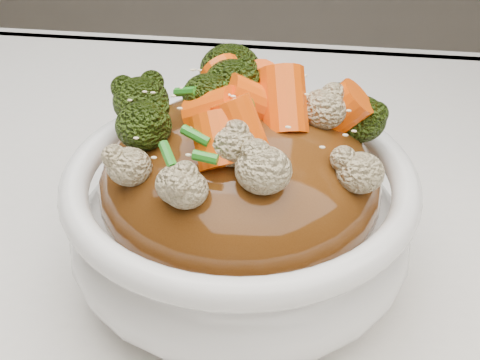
# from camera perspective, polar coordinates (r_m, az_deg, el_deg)

# --- Properties ---
(bowl) EXTENTS (0.25, 0.25, 0.08)m
(bowl) POSITION_cam_1_polar(r_m,az_deg,el_deg) (0.38, 0.00, -3.59)
(bowl) COLOR white
(bowl) RESTS_ON tablecloth
(sauce_base) EXTENTS (0.20, 0.20, 0.08)m
(sauce_base) POSITION_cam_1_polar(r_m,az_deg,el_deg) (0.37, -0.00, -0.35)
(sauce_base) COLOR #4E290D
(sauce_base) RESTS_ON bowl
(carrots) EXTENTS (0.20, 0.20, 0.04)m
(carrots) POSITION_cam_1_polar(r_m,az_deg,el_deg) (0.34, -0.00, 7.44)
(carrots) COLOR #FF5608
(carrots) RESTS_ON sauce_base
(broccoli) EXTENTS (0.20, 0.20, 0.04)m
(broccoli) POSITION_cam_1_polar(r_m,az_deg,el_deg) (0.34, -0.00, 7.30)
(broccoli) COLOR black
(broccoli) RESTS_ON sauce_base
(cauliflower) EXTENTS (0.20, 0.20, 0.03)m
(cauliflower) POSITION_cam_1_polar(r_m,az_deg,el_deg) (0.34, -0.00, 7.03)
(cauliflower) COLOR #C9B789
(cauliflower) RESTS_ON sauce_base
(scallions) EXTENTS (0.15, 0.15, 0.02)m
(scallions) POSITION_cam_1_polar(r_m,az_deg,el_deg) (0.34, -0.00, 7.57)
(scallions) COLOR #21771B
(scallions) RESTS_ON sauce_base
(sesame_seeds) EXTENTS (0.18, 0.18, 0.01)m
(sesame_seeds) POSITION_cam_1_polar(r_m,az_deg,el_deg) (0.34, 0.00, 7.57)
(sesame_seeds) COLOR beige
(sesame_seeds) RESTS_ON sauce_base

